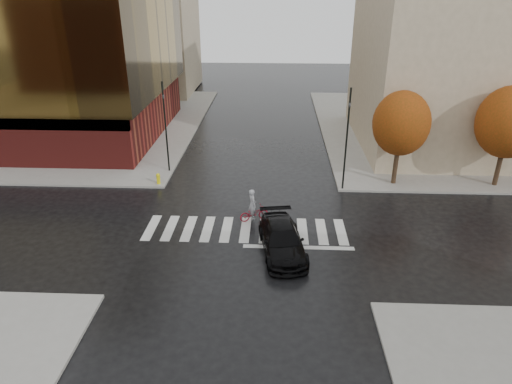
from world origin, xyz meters
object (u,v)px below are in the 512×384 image
(traffic_light_ne, at_px, (347,134))
(sedan, at_px, (282,240))
(cyclist, at_px, (253,210))
(traffic_light_nw, at_px, (165,122))
(fire_hydrant, at_px, (158,178))

(traffic_light_ne, bearing_deg, sedan, 51.82)
(cyclist, distance_m, traffic_light_nw, 10.41)
(traffic_light_nw, distance_m, traffic_light_ne, 12.89)
(cyclist, xyz_separation_m, traffic_light_nw, (-6.71, 7.30, 3.18))
(traffic_light_ne, bearing_deg, cyclist, 27.29)
(cyclist, relative_size, fire_hydrant, 2.59)
(traffic_light_nw, bearing_deg, cyclist, 36.60)
(cyclist, bearing_deg, sedan, -176.74)
(traffic_light_ne, height_order, fire_hydrant, traffic_light_ne)
(cyclist, bearing_deg, traffic_light_ne, -74.43)
(cyclist, relative_size, traffic_light_nw, 0.30)
(traffic_light_ne, bearing_deg, traffic_light_nw, -22.82)
(cyclist, height_order, fire_hydrant, cyclist)
(sedan, bearing_deg, fire_hydrant, 126.99)
(cyclist, bearing_deg, traffic_light_nw, 20.13)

